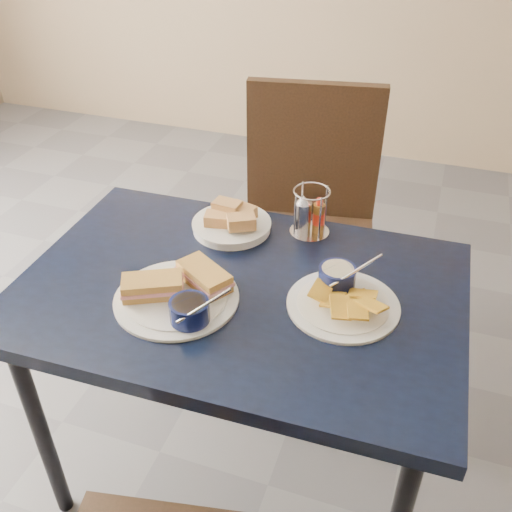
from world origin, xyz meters
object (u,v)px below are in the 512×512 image
(chair_far, at_px, (312,211))
(sandwich_plate, at_px, (180,292))
(bread_basket, at_px, (232,222))
(condiment_caddy, at_px, (309,215))
(dining_table, at_px, (240,310))
(plantain_plate, at_px, (342,294))

(chair_far, bearing_deg, sandwich_plate, -99.26)
(sandwich_plate, bearing_deg, bread_basket, 89.18)
(chair_far, bearing_deg, condiment_caddy, -78.91)
(dining_table, xyz_separation_m, sandwich_plate, (-0.11, -0.10, 0.10))
(chair_far, relative_size, plantain_plate, 3.78)
(dining_table, distance_m, plantain_plate, 0.27)
(sandwich_plate, relative_size, plantain_plate, 1.19)
(chair_far, distance_m, sandwich_plate, 0.83)
(dining_table, bearing_deg, chair_far, 88.58)
(sandwich_plate, distance_m, condiment_caddy, 0.44)
(bread_basket, bearing_deg, sandwich_plate, -90.82)
(chair_far, height_order, plantain_plate, chair_far)
(sandwich_plate, xyz_separation_m, bread_basket, (0.00, 0.33, -0.00))
(bread_basket, bearing_deg, chair_far, 74.96)
(sandwich_plate, height_order, condiment_caddy, condiment_caddy)
(plantain_plate, bearing_deg, sandwich_plate, -161.18)
(chair_far, height_order, bread_basket, chair_far)
(chair_far, relative_size, sandwich_plate, 3.19)
(plantain_plate, bearing_deg, condiment_caddy, 119.60)
(chair_far, xyz_separation_m, plantain_plate, (0.23, -0.67, 0.20))
(sandwich_plate, distance_m, bread_basket, 0.33)
(condiment_caddy, bearing_deg, chair_far, 101.09)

